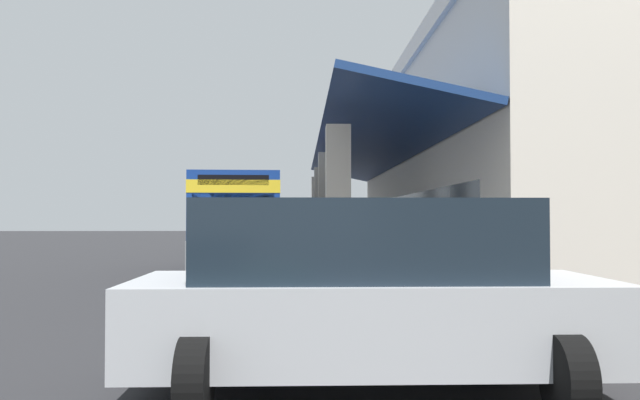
# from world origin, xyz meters

# --- Properties ---
(ground) EXTENTS (120.00, 120.00, 0.00)m
(ground) POSITION_xyz_m (0.00, 8.00, 0.00)
(ground) COLOR #262628
(curb_strip) EXTENTS (29.70, 0.50, 0.12)m
(curb_strip) POSITION_xyz_m (2.91, 3.72, 0.06)
(curb_strip) COLOR #9E998E
(curb_strip) RESTS_ON ground
(plaza_building) EXTENTS (25.05, 16.35, 7.65)m
(plaza_building) POSITION_xyz_m (2.91, 13.35, 3.83)
(plaza_building) COLOR beige
(plaza_building) RESTS_ON ground
(transit_bus) EXTENTS (11.33, 3.21, 3.34)m
(transit_bus) POSITION_xyz_m (3.49, 1.01, 1.85)
(transit_bus) COLOR navy
(transit_bus) RESTS_ON ground
(parked_suv_silver) EXTENTS (2.71, 4.80, 1.97)m
(parked_suv_silver) POSITION_xyz_m (20.12, 3.83, 1.02)
(parked_suv_silver) COLOR #B2B5BA
(parked_suv_silver) RESTS_ON ground
(pedestrian) EXTENTS (0.60, 0.52, 1.60)m
(pedestrian) POSITION_xyz_m (15.51, 1.37, 0.89)
(pedestrian) COLOR navy
(pedestrian) RESTS_ON ground
(potted_palm) EXTENTS (1.72, 1.81, 2.76)m
(potted_palm) POSITION_xyz_m (-3.78, 4.97, 0.74)
(potted_palm) COLOR brown
(potted_palm) RESTS_ON ground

